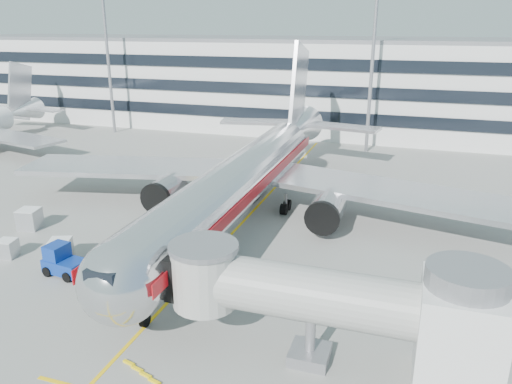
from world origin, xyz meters
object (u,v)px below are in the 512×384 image
(cargo_container_right, at_px, (61,250))
(cargo_container_front, at_px, (7,248))
(baggage_tug, at_px, (63,261))
(main_jet, at_px, (248,175))
(cargo_container_left, at_px, (30,219))
(ramp_worker, at_px, (129,241))
(belt_loader, at_px, (166,241))

(cargo_container_right, distance_m, cargo_container_front, 4.56)
(baggage_tug, bearing_deg, main_jet, 58.73)
(baggage_tug, relative_size, cargo_container_left, 1.58)
(baggage_tug, bearing_deg, cargo_container_left, 143.86)
(baggage_tug, distance_m, cargo_container_right, 2.61)
(main_jet, height_order, baggage_tug, main_jet)
(cargo_container_right, bearing_deg, main_jet, 50.56)
(cargo_container_left, xyz_separation_m, cargo_container_right, (6.97, -4.43, -0.08))
(main_jet, relative_size, cargo_container_front, 31.94)
(cargo_container_front, relative_size, ramp_worker, 0.95)
(cargo_container_front, bearing_deg, baggage_tug, -9.18)
(baggage_tug, height_order, cargo_container_left, baggage_tug)
(main_jet, distance_m, ramp_worker, 12.89)
(belt_loader, distance_m, cargo_container_front, 12.69)
(belt_loader, xyz_separation_m, ramp_worker, (-2.84, -1.20, 0.19))
(cargo_container_left, bearing_deg, cargo_container_right, -32.46)
(ramp_worker, bearing_deg, cargo_container_front, -173.76)
(cargo_container_right, xyz_separation_m, ramp_worker, (4.18, 3.28, -0.03))
(main_jet, distance_m, cargo_container_right, 17.89)
(baggage_tug, height_order, cargo_container_front, baggage_tug)
(main_jet, xyz_separation_m, cargo_container_left, (-18.13, -9.14, -3.28))
(main_jet, relative_size, belt_loader, 10.60)
(main_jet, height_order, cargo_container_front, main_jet)
(belt_loader, height_order, cargo_container_front, belt_loader)
(cargo_container_left, relative_size, cargo_container_front, 1.31)
(main_jet, relative_size, ramp_worker, 30.40)
(belt_loader, relative_size, cargo_container_front, 3.01)
(belt_loader, height_order, cargo_container_left, belt_loader)
(cargo_container_front, bearing_deg, ramp_worker, 26.01)
(baggage_tug, bearing_deg, cargo_container_front, 170.82)
(cargo_container_left, bearing_deg, ramp_worker, -5.87)
(cargo_container_right, relative_size, cargo_container_front, 1.32)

